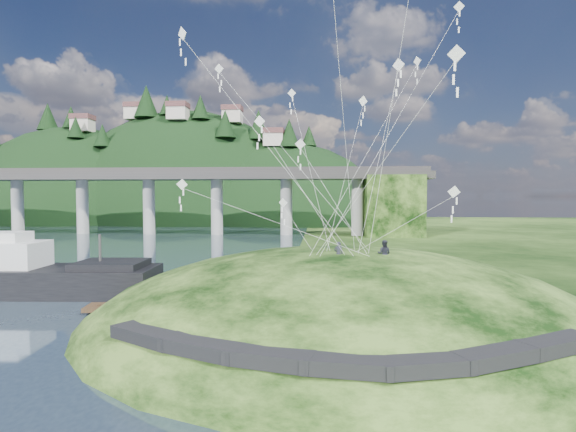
{
  "coord_description": "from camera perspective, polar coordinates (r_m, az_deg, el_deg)",
  "views": [
    {
      "loc": [
        6.49,
        -28.27,
        8.5
      ],
      "look_at": [
        4.0,
        6.0,
        7.0
      ],
      "focal_mm": 28.0,
      "sensor_mm": 36.0,
      "label": 1
    }
  ],
  "objects": [
    {
      "name": "kite_flyers",
      "position": [
        28.64,
        10.81,
        -3.05
      ],
      "size": [
        3.67,
        1.08,
        1.75
      ],
      "color": "#242530",
      "rests_on": "ground"
    },
    {
      "name": "ground",
      "position": [
        30.23,
        -8.67,
        -13.86
      ],
      "size": [
        320.0,
        320.0,
        0.0
      ],
      "primitive_type": "plane",
      "color": "black",
      "rests_on": "ground"
    },
    {
      "name": "wooden_dock",
      "position": [
        34.74,
        -14.5,
        -11.08
      ],
      "size": [
        12.52,
        3.44,
        0.88
      ],
      "color": "#342215",
      "rests_on": "ground"
    },
    {
      "name": "bridge",
      "position": [
        103.72,
        -14.39,
        3.08
      ],
      "size": [
        160.0,
        11.0,
        15.0
      ],
      "color": "#2D2B2B",
      "rests_on": "ground"
    },
    {
      "name": "work_barge",
      "position": [
        44.73,
        -29.7,
        -6.47
      ],
      "size": [
        20.59,
        6.68,
        7.11
      ],
      "color": "black",
      "rests_on": "ground"
    },
    {
      "name": "grass_hill",
      "position": [
        31.92,
        6.92,
        -15.78
      ],
      "size": [
        36.0,
        32.0,
        13.0
      ],
      "color": "black",
      "rests_on": "ground"
    },
    {
      "name": "footpath",
      "position": [
        19.63,
        7.06,
        -16.59
      ],
      "size": [
        22.29,
        5.84,
        0.83
      ],
      "color": "black",
      "rests_on": "ground"
    },
    {
      "name": "far_ridge",
      "position": [
        159.35,
        -14.21,
        -3.32
      ],
      "size": [
        153.0,
        70.0,
        94.5
      ],
      "color": "black",
      "rests_on": "ground"
    },
    {
      "name": "kite_swarm",
      "position": [
        32.43,
        7.18,
        16.48
      ],
      "size": [
        20.42,
        16.99,
        21.09
      ],
      "color": "white",
      "rests_on": "ground"
    }
  ]
}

